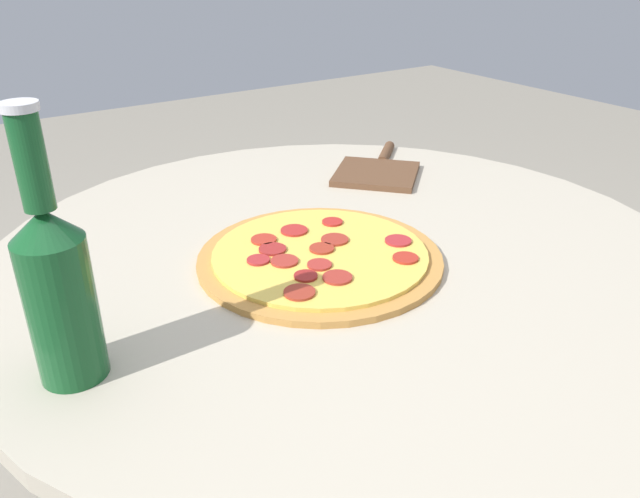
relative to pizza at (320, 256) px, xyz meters
The scene contains 4 objects.
table 0.19m from the pizza, 71.54° to the right, with size 1.08×1.08×0.71m.
pizza is the anchor object (origin of this frame).
beer_bottle 0.39m from the pizza, 100.85° to the left, with size 0.07×0.07×0.30m.
pizza_paddle 0.40m from the pizza, 50.87° to the right, with size 0.25×0.26×0.02m.
Camera 1 is at (-0.69, 0.51, 1.13)m, focal length 35.00 mm.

